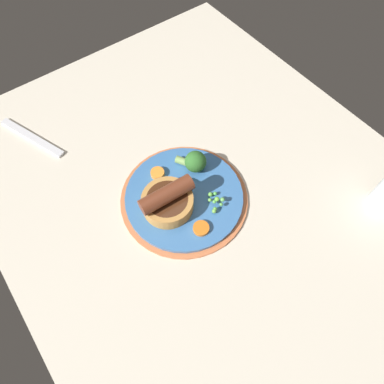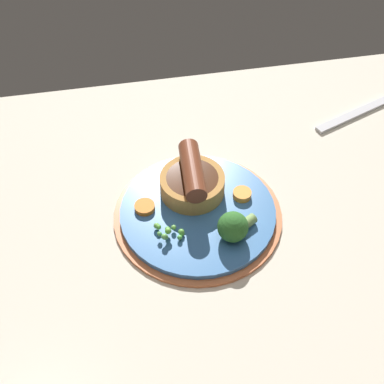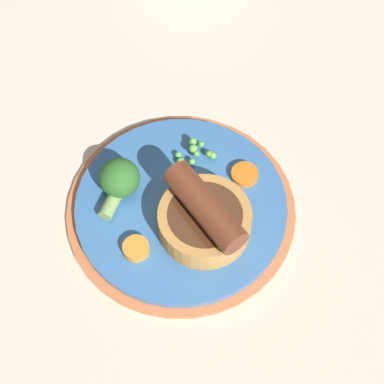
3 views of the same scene
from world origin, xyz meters
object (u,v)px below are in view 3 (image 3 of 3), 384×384
carrot_slice_0 (136,249)px  carrot_slice_5 (245,175)px  pea_pile (194,153)px  broccoli_floret_near (119,180)px  sausage_pudding (205,218)px  dinner_plate (181,208)px

carrot_slice_0 → carrot_slice_5: bearing=178.8°
pea_pile → carrot_slice_5: pea_pile is taller
broccoli_floret_near → carrot_slice_0: size_ratio=2.25×
pea_pile → carrot_slice_5: 6.28cm
sausage_pudding → carrot_slice_0: (7.26, -2.48, -1.85)cm
sausage_pudding → dinner_plate: bearing=-174.7°
sausage_pudding → pea_pile: bearing=151.6°
carrot_slice_0 → pea_pile: bearing=-156.4°
carrot_slice_0 → carrot_slice_5: carrot_slice_0 is taller
broccoli_floret_near → carrot_slice_5: 14.02cm
dinner_plate → carrot_slice_0: carrot_slice_0 is taller
pea_pile → broccoli_floret_near: size_ratio=0.67×
broccoli_floret_near → carrot_slice_0: broccoli_floret_near is taller
sausage_pudding → carrot_slice_5: size_ratio=3.48×
carrot_slice_5 → dinner_plate: bearing=-12.6°
pea_pile → carrot_slice_0: (12.18, 5.32, -0.41)cm
carrot_slice_0 → dinner_plate: bearing=-168.8°
carrot_slice_5 → sausage_pudding: bearing=15.8°
pea_pile → carrot_slice_0: size_ratio=1.50×
dinner_plate → sausage_pudding: sausage_pudding is taller
pea_pile → carrot_slice_5: bearing=115.8°
broccoli_floret_near → carrot_slice_0: (3.11, 7.06, -1.61)cm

